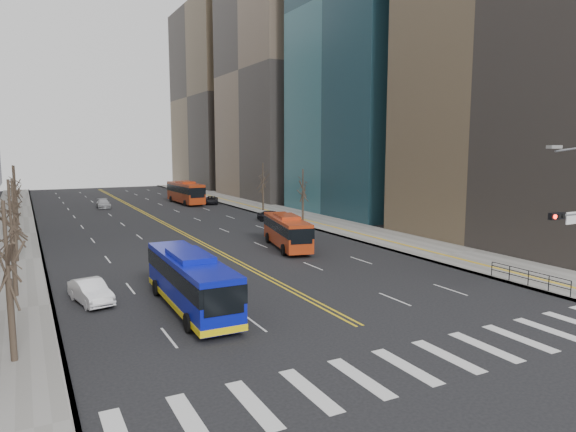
% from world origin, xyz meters
% --- Properties ---
extents(ground, '(220.00, 220.00, 0.00)m').
position_xyz_m(ground, '(0.00, 0.00, 0.00)').
color(ground, black).
extents(sidewalk_right, '(7.00, 130.00, 0.15)m').
position_xyz_m(sidewalk_right, '(17.50, 45.00, 0.07)').
color(sidewalk_right, gray).
rests_on(sidewalk_right, ground).
extents(sidewalk_left, '(5.00, 130.00, 0.15)m').
position_xyz_m(sidewalk_left, '(-16.50, 45.00, 0.07)').
color(sidewalk_left, gray).
rests_on(sidewalk_left, ground).
extents(crosswalk, '(26.70, 4.00, 0.01)m').
position_xyz_m(crosswalk, '(0.00, 0.00, 0.01)').
color(crosswalk, silver).
rests_on(crosswalk, ground).
extents(centerline, '(0.55, 100.00, 0.01)m').
position_xyz_m(centerline, '(0.00, 55.00, 0.01)').
color(centerline, gold).
rests_on(centerline, ground).
extents(office_towers, '(83.00, 134.00, 58.00)m').
position_xyz_m(office_towers, '(0.12, 68.51, 23.92)').
color(office_towers, gray).
rests_on(office_towers, ground).
extents(pedestrian_railing, '(0.06, 6.06, 1.02)m').
position_xyz_m(pedestrian_railing, '(14.30, 6.00, 0.82)').
color(pedestrian_railing, black).
rests_on(pedestrian_railing, sidewalk_right).
extents(street_trees, '(35.20, 47.20, 7.60)m').
position_xyz_m(street_trees, '(-7.18, 34.55, 4.87)').
color(street_trees, '#32251E').
rests_on(street_trees, ground).
extents(blue_bus, '(2.78, 11.45, 3.34)m').
position_xyz_m(blue_bus, '(-7.00, 11.88, 1.75)').
color(blue_bus, '#0B14A5').
rests_on(blue_bus, ground).
extents(red_bus_near, '(4.32, 9.99, 3.13)m').
position_xyz_m(red_bus_near, '(6.23, 25.45, 1.75)').
color(red_bus_near, '#A73211').
rests_on(red_bus_near, ground).
extents(red_bus_far, '(3.31, 11.97, 3.75)m').
position_xyz_m(red_bus_far, '(8.79, 67.29, 2.08)').
color(red_bus_far, '#A73211').
rests_on(red_bus_far, ground).
extents(car_white, '(2.35, 4.50, 1.41)m').
position_xyz_m(car_white, '(-12.00, 15.76, 0.71)').
color(car_white, white).
rests_on(car_white, ground).
extents(car_dark_mid, '(2.85, 4.70, 1.50)m').
position_xyz_m(car_dark_mid, '(12.30, 41.24, 0.75)').
color(car_dark_mid, black).
rests_on(car_dark_mid, ground).
extents(car_silver, '(2.13, 4.76, 1.35)m').
position_xyz_m(car_silver, '(-4.30, 67.02, 0.68)').
color(car_silver, '#ADADB2').
rests_on(car_silver, ground).
extents(car_dark_far, '(3.57, 5.04, 1.28)m').
position_xyz_m(car_dark_far, '(12.50, 64.91, 0.64)').
color(car_dark_far, black).
rests_on(car_dark_far, ground).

